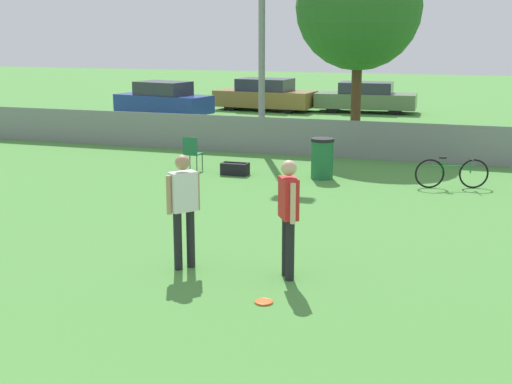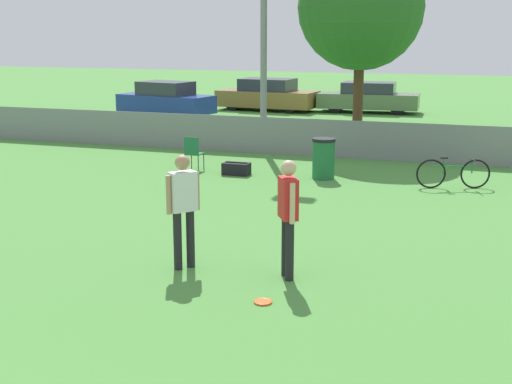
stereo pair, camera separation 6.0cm
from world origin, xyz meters
TOP-DOWN VIEW (x-y plane):
  - fence_backline at (0.00, 18.00)m, footprint 24.59×0.07m
  - tree_near_pole at (0.72, 20.46)m, footprint 3.92×3.92m
  - player_receiver_white at (0.50, 7.54)m, footprint 0.42×0.46m
  - player_defender_red at (2.15, 7.62)m, footprint 0.40×0.50m
  - frisbee_disc at (2.12, 6.54)m, footprint 0.25×0.25m
  - folding_chair_sideline at (-2.54, 14.83)m, footprint 0.41×0.41m
  - bicycle_sideline at (4.08, 14.80)m, footprint 1.66×0.63m
  - trash_bin at (0.94, 14.94)m, footprint 0.58×0.58m
  - gear_bag_sideline at (-1.28, 14.69)m, footprint 0.68×0.38m
  - parked_car_blue at (-8.47, 25.47)m, footprint 4.40×2.48m
  - parked_car_tan at (-5.16, 29.35)m, footprint 4.68×2.20m
  - parked_car_olive at (-0.59, 29.95)m, footprint 4.54×1.93m

SIDE VIEW (x-z plane):
  - frisbee_disc at x=2.12m, z-range 0.00..0.03m
  - gear_bag_sideline at x=-1.28m, z-range -0.01..0.32m
  - bicycle_sideline at x=4.08m, z-range -0.01..0.73m
  - trash_bin at x=0.94m, z-range 0.00..1.02m
  - folding_chair_sideline at x=-2.54m, z-range 0.07..0.98m
  - fence_backline at x=0.00m, z-range -0.05..1.16m
  - parked_car_olive at x=-0.59m, z-range -0.01..1.34m
  - parked_car_tan at x=-5.16m, z-range -0.04..1.42m
  - parked_car_blue at x=-8.47m, z-range -0.03..1.48m
  - player_receiver_white at x=0.50m, z-range 0.15..1.94m
  - player_defender_red at x=2.15m, z-range 0.15..1.94m
  - tree_near_pole at x=0.72m, z-range 1.17..7.47m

